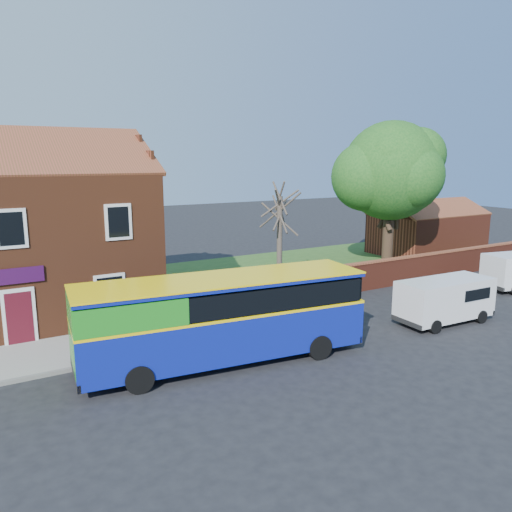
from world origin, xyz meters
TOP-DOWN VIEW (x-y plane):
  - ground at (0.00, 0.00)m, footprint 120.00×120.00m
  - pavement at (-7.00, 5.75)m, footprint 18.00×3.50m
  - kerb at (-7.00, 4.00)m, footprint 18.00×0.15m
  - grass_strip at (13.00, 13.00)m, footprint 26.00×12.00m
  - shop_building at (-7.02, 11.50)m, footprint 12.30×8.13m
  - boundary_wall at (13.00, 7.00)m, footprint 22.00×0.38m
  - outbuilding at (22.00, 13.00)m, footprint 8.20×5.06m
  - bus at (-1.23, 2.12)m, footprint 10.40×3.65m
  - van_near at (9.50, 1.07)m, footprint 4.53×2.02m
  - large_tree at (14.84, 10.07)m, footprint 7.77×6.15m
  - bare_tree at (5.96, 9.06)m, footprint 2.13×2.54m

SIDE VIEW (x-z plane):
  - ground at x=0.00m, z-range 0.00..0.00m
  - grass_strip at x=13.00m, z-range 0.00..0.04m
  - pavement at x=-7.00m, z-range 0.00..0.12m
  - kerb at x=-7.00m, z-range 0.00..0.14m
  - boundary_wall at x=13.00m, z-range 0.01..1.61m
  - van_near at x=9.50m, z-range 0.11..2.07m
  - outbuilding at x=22.00m, z-range -0.48..3.69m
  - bus at x=-1.23m, z-range 0.21..3.31m
  - bare_tree at x=5.96m, z-range 0.07..5.77m
  - shop_building at x=-7.02m, z-range -1.84..8.66m
  - large_tree at x=14.84m, z-range 1.47..10.94m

